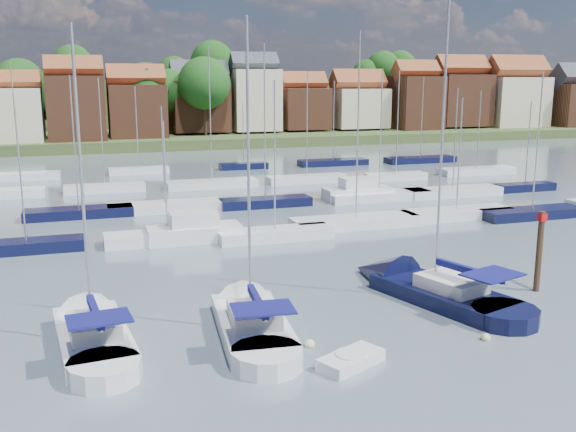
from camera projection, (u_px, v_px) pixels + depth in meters
name	position (u px, v px, depth m)	size (l,w,h in m)	color
ground	(212.00, 193.00, 68.56)	(260.00, 260.00, 0.00)	#4C5D67
sailboat_left	(90.00, 329.00, 30.42)	(4.12, 11.67, 15.54)	silver
sailboat_centre	(248.00, 316.00, 32.02)	(4.21, 12.05, 16.03)	silver
sailboat_navy	(419.00, 287.00, 36.48)	(7.03, 13.21, 17.64)	black
tender	(351.00, 360.00, 27.29)	(3.31, 2.56, 0.65)	silver
timber_piling	(538.00, 267.00, 36.67)	(0.40, 0.40, 6.93)	#4C331E
buoy_b	(274.00, 374.00, 26.53)	(0.45, 0.45, 0.45)	#D85914
buoy_c	(310.00, 347.00, 29.27)	(0.48, 0.48, 0.48)	beige
buoy_d	(486.00, 340.00, 30.01)	(0.45, 0.45, 0.45)	beige
buoy_e	(383.00, 282.00, 38.51)	(0.41, 0.41, 0.41)	#D85914
buoy_g	(517.00, 308.00, 34.25)	(0.44, 0.44, 0.44)	#D85914
marina_field	(240.00, 196.00, 64.53)	(79.62, 41.41, 15.93)	silver
far_shore_town	(145.00, 111.00, 154.50)	(212.46, 90.00, 22.27)	#425028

